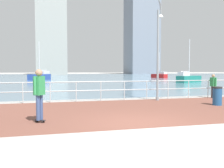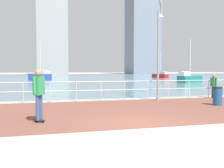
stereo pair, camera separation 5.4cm
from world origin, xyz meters
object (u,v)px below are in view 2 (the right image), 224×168
Objects in this scene: sailboat_gray at (41,76)px; sailboat_white at (189,78)px; lamppost at (159,45)px; skateboarder at (39,90)px; sailboat_navy at (161,75)px; trash_bin at (218,96)px; bystander at (214,84)px.

sailboat_white is at bearing -33.90° from sailboat_gray.
lamppost is at bearing -125.95° from sailboat_white.
sailboat_navy reaches higher than skateboarder.
sailboat_gray is (-9.50, 34.00, 0.16)m from trash_bin.
bystander is 0.23× the size of sailboat_gray.
lamppost is at bearing -76.43° from sailboat_gray.
bystander is at bearing -70.00° from sailboat_gray.
trash_bin is (8.45, 2.02, -0.61)m from skateboarder.
sailboat_gray reaches higher than bystander.
skateboarder is at bearing -130.81° from sailboat_white.
bystander is 38.20m from sailboat_navy.
sailboat_white is (12.79, 17.64, -2.61)m from lamppost.
bystander is at bearing 25.18° from skateboarder.
lamppost is 4.45m from bystander.
lamppost is 32.31m from sailboat_gray.
sailboat_white reaches higher than sailboat_navy.
sailboat_navy reaches higher than trash_bin.
bystander is 19.68m from sailboat_white.
sailboat_white is at bearing 49.19° from skateboarder.
sailboat_white is at bearing 54.05° from lamppost.
sailboat_navy reaches higher than bystander.
sailboat_gray is 24.51m from sailboat_white.
sailboat_navy is at bearing 59.90° from skateboarder.
bystander is at bearing 56.82° from trash_bin.
trash_bin is 35.30m from sailboat_gray.
trash_bin is 41.49m from sailboat_navy.
lamppost is 1.05× the size of sailboat_navy.
trash_bin is (-1.85, -2.82, -0.40)m from bystander.
skateboarder is (-6.50, -4.71, -2.10)m from lamppost.
sailboat_gray is 1.09× the size of sailboat_white.
sailboat_white reaches higher than lamppost.
sailboat_white is (9.00, 17.51, -0.29)m from bystander.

